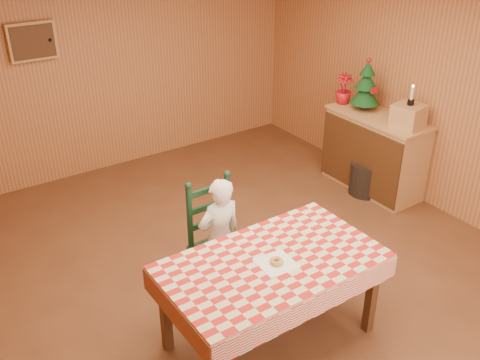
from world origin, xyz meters
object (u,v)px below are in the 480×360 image
ladder_chair (216,240)px  storage_bin (366,178)px  crate (408,116)px  dining_table (272,269)px  seated_child (220,238)px  christmas_tree (366,87)px  shelf_unit (374,153)px

ladder_chair → storage_bin: 2.47m
crate → storage_bin: (-0.16, 0.33, -0.86)m
dining_table → seated_child: size_ratio=1.47×
seated_child → christmas_tree: (2.56, 0.86, 0.65)m
christmas_tree → storage_bin: 1.07m
storage_bin → ladder_chair: bearing=-168.4°
ladder_chair → christmas_tree: christmas_tree is taller
seated_child → storage_bin: (2.40, 0.55, -0.37)m
dining_table → crate: bearing=20.2°
dining_table → christmas_tree: size_ratio=2.67×
ladder_chair → storage_bin: bearing=11.6°
ladder_chair → shelf_unit: size_ratio=0.87×
crate → storage_bin: bearing=115.9°
seated_child → shelf_unit: seated_child is taller
christmas_tree → storage_bin: christmas_tree is taller
shelf_unit → christmas_tree: 0.79m
seated_child → crate: crate is taller
dining_table → crate: crate is taller
shelf_unit → crate: bearing=-88.8°
dining_table → crate: size_ratio=5.52×
dining_table → ladder_chair: (0.00, 0.79, -0.18)m
seated_child → shelf_unit: 2.63m
seated_child → crate: 2.62m
dining_table → christmas_tree: 3.06m
dining_table → ladder_chair: bearing=90.0°
crate → dining_table: bearing=-159.8°
christmas_tree → ladder_chair: bearing=-162.5°
seated_child → ladder_chair: bearing=-90.0°
christmas_tree → dining_table: bearing=-148.1°
shelf_unit → storage_bin: bearing=-157.1°
seated_child → shelf_unit: size_ratio=0.91×
dining_table → crate: (2.56, 0.94, 0.37)m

